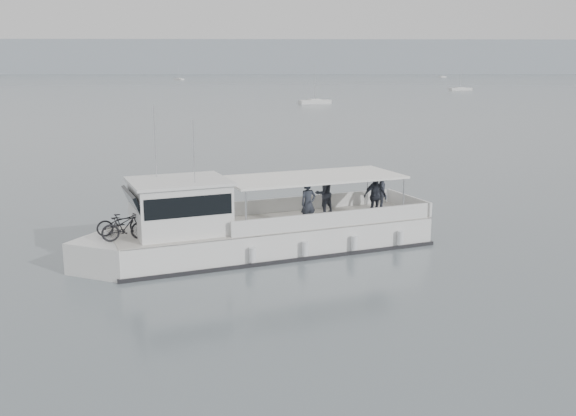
{
  "coord_description": "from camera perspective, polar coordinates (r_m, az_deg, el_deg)",
  "views": [
    {
      "loc": [
        -1.06,
        -21.14,
        6.61
      ],
      "look_at": [
        -0.36,
        1.44,
        1.6
      ],
      "focal_mm": 40.0,
      "sensor_mm": 36.0,
      "label": 1
    }
  ],
  "objects": [
    {
      "name": "ground",
      "position": [
        22.17,
        1.04,
        -4.84
      ],
      "size": [
        1400.0,
        1400.0,
        0.0
      ],
      "primitive_type": "plane",
      "color": "slate",
      "rests_on": "ground"
    },
    {
      "name": "headland",
      "position": [
        581.19,
        -1.74,
        13.22
      ],
      "size": [
        1400.0,
        90.0,
        28.0
      ],
      "primitive_type": "cube",
      "color": "#939EA8",
      "rests_on": "ground"
    },
    {
      "name": "tour_boat",
      "position": [
        22.91,
        -3.9,
        -1.95
      ],
      "size": [
        12.84,
        7.11,
        5.5
      ],
      "rotation": [
        0.0,
        0.0,
        0.36
      ],
      "color": "white",
      "rests_on": "ground"
    },
    {
      "name": "moored_fleet",
      "position": [
        217.49,
        5.67,
        10.8
      ],
      "size": [
        370.5,
        345.25,
        10.04
      ],
      "color": "white",
      "rests_on": "ground"
    }
  ]
}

